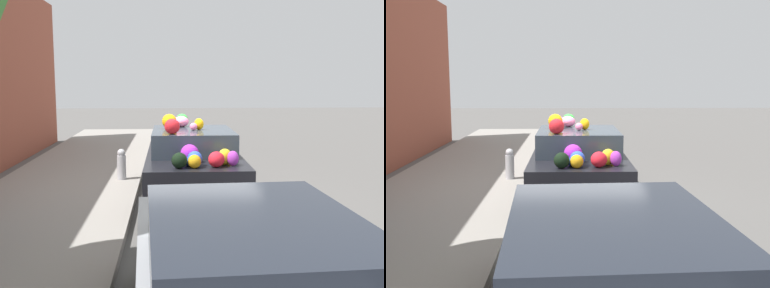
{
  "view_description": "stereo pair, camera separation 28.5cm",
  "coord_description": "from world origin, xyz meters",
  "views": [
    {
      "loc": [
        -8.73,
        0.45,
        2.39
      ],
      "look_at": [
        0.0,
        -0.01,
        1.14
      ],
      "focal_mm": 42.0,
      "sensor_mm": 36.0,
      "label": 1
    },
    {
      "loc": [
        -8.74,
        0.17,
        2.39
      ],
      "look_at": [
        0.0,
        -0.01,
        1.14
      ],
      "focal_mm": 42.0,
      "sensor_mm": 36.0,
      "label": 2
    }
  ],
  "objects": [
    {
      "name": "fire_hydrant",
      "position": [
        1.37,
        1.52,
        0.49
      ],
      "size": [
        0.2,
        0.2,
        0.7
      ],
      "color": "#B2B2B7",
      "rests_on": "sidewalk_curb"
    },
    {
      "name": "sidewalk_curb",
      "position": [
        0.0,
        2.7,
        0.07
      ],
      "size": [
        24.0,
        3.2,
        0.15
      ],
      "color": "gray",
      "rests_on": "ground"
    },
    {
      "name": "ground_plane",
      "position": [
        0.0,
        0.0,
        0.0
      ],
      "size": [
        60.0,
        60.0,
        0.0
      ],
      "primitive_type": "plane",
      "color": "#565451"
    },
    {
      "name": "art_car",
      "position": [
        -0.04,
        -0.01,
        0.78
      ],
      "size": [
        4.18,
        1.77,
        1.73
      ],
      "rotation": [
        0.0,
        0.0,
        -0.0
      ],
      "color": "black",
      "rests_on": "ground"
    }
  ]
}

